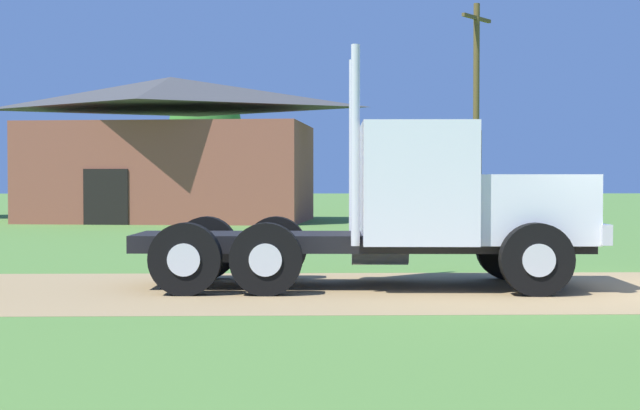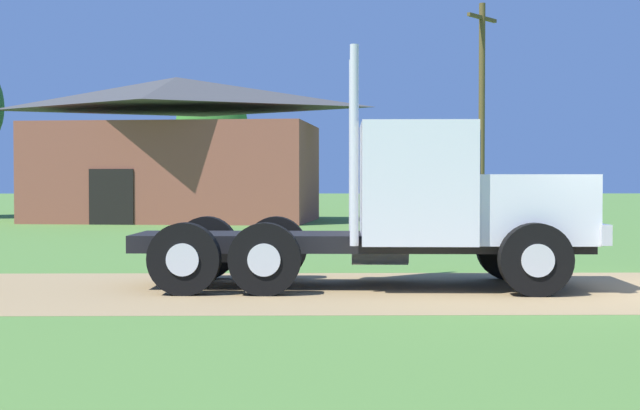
# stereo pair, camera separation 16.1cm
# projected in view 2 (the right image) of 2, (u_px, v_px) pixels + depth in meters

# --- Properties ---
(ground_plane) EXTENTS (200.00, 200.00, 0.00)m
(ground_plane) POSITION_uv_depth(u_px,v_px,m) (613.00, 290.00, 14.88)
(ground_plane) COLOR #4D7732
(dirt_track) EXTENTS (120.00, 5.45, 0.01)m
(dirt_track) POSITION_uv_depth(u_px,v_px,m) (613.00, 290.00, 14.88)
(dirt_track) COLOR #967B51
(dirt_track) RESTS_ON ground_plane
(truck_foreground_white) EXTENTS (7.66, 2.93, 3.89)m
(truck_foreground_white) POSITION_uv_depth(u_px,v_px,m) (421.00, 209.00, 15.27)
(truck_foreground_white) COLOR black
(truck_foreground_white) RESTS_ON ground_plane
(shed_building) EXTENTS (12.87, 8.49, 6.15)m
(shed_building) POSITION_uv_depth(u_px,v_px,m) (177.00, 152.00, 39.24)
(shed_building) COLOR brown
(shed_building) RESTS_ON ground_plane
(utility_pole_near) EXTENTS (1.54, 1.76, 9.09)m
(utility_pole_near) POSITION_uv_depth(u_px,v_px,m) (482.00, 107.00, 38.16)
(utility_pole_near) COLOR brown
(utility_pole_near) RESTS_ON ground_plane
(tree_mid) EXTENTS (4.22, 4.22, 7.21)m
(tree_mid) POSITION_uv_depth(u_px,v_px,m) (212.00, 127.00, 53.67)
(tree_mid) COLOR #513823
(tree_mid) RESTS_ON ground_plane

